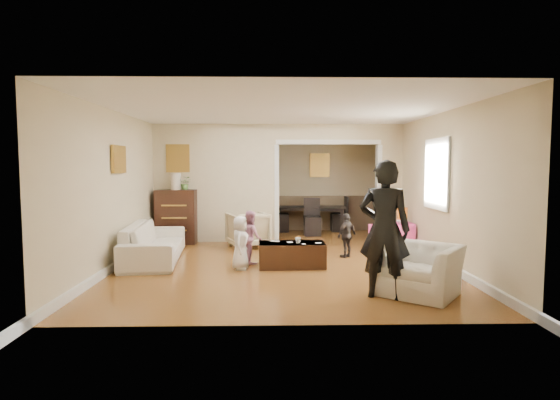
{
  "coord_description": "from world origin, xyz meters",
  "views": [
    {
      "loc": [
        -0.18,
        -8.13,
        1.71
      ],
      "look_at": [
        0.0,
        0.2,
        1.05
      ],
      "focal_mm": 28.64,
      "sensor_mm": 36.0,
      "label": 1
    }
  ],
  "objects_px": {
    "dresser": "(177,217)",
    "play_table": "(397,236)",
    "armchair_front": "(418,269)",
    "coffee_cup": "(298,240)",
    "dining_table": "(310,219)",
    "adult_person": "(384,229)",
    "armchair_back": "(248,230)",
    "child_kneel_a": "(240,243)",
    "coffee_table": "(292,255)",
    "cyan_cup": "(393,221)",
    "sofa": "(154,242)",
    "table_lamp": "(176,181)",
    "child_toddler": "(347,235)",
    "child_kneel_b": "(251,237)"
  },
  "relations": [
    {
      "from": "coffee_table",
      "to": "child_kneel_a",
      "type": "distance_m",
      "value": 0.89
    },
    {
      "from": "sofa",
      "to": "table_lamp",
      "type": "xyz_separation_m",
      "value": [
        0.04,
        1.74,
        1.02
      ]
    },
    {
      "from": "armchair_back",
      "to": "play_table",
      "type": "xyz_separation_m",
      "value": [
        3.07,
        -0.25,
        -0.09
      ]
    },
    {
      "from": "adult_person",
      "to": "child_kneel_b",
      "type": "xyz_separation_m",
      "value": [
        -1.8,
        2.06,
        -0.43
      ]
    },
    {
      "from": "armchair_front",
      "to": "table_lamp",
      "type": "distance_m",
      "value": 5.68
    },
    {
      "from": "dresser",
      "to": "coffee_cup",
      "type": "distance_m",
      "value": 3.44
    },
    {
      "from": "dining_table",
      "to": "play_table",
      "type": "bearing_deg",
      "value": -45.24
    },
    {
      "from": "sofa",
      "to": "adult_person",
      "type": "relative_size",
      "value": 1.27
    },
    {
      "from": "coffee_cup",
      "to": "dining_table",
      "type": "xyz_separation_m",
      "value": [
        0.56,
        4.05,
        -0.13
      ]
    },
    {
      "from": "adult_person",
      "to": "child_toddler",
      "type": "xyz_separation_m",
      "value": [
        -0.05,
        2.51,
        -0.47
      ]
    },
    {
      "from": "coffee_table",
      "to": "child_toddler",
      "type": "height_order",
      "value": "child_toddler"
    },
    {
      "from": "armchair_back",
      "to": "coffee_table",
      "type": "distance_m",
      "value": 2.04
    },
    {
      "from": "coffee_cup",
      "to": "play_table",
      "type": "height_order",
      "value": "play_table"
    },
    {
      "from": "dining_table",
      "to": "child_toddler",
      "type": "height_order",
      "value": "child_toddler"
    },
    {
      "from": "coffee_table",
      "to": "adult_person",
      "type": "height_order",
      "value": "adult_person"
    },
    {
      "from": "coffee_table",
      "to": "adult_person",
      "type": "relative_size",
      "value": 0.62
    },
    {
      "from": "armchair_front",
      "to": "coffee_cup",
      "type": "bearing_deg",
      "value": 171.44
    },
    {
      "from": "coffee_table",
      "to": "cyan_cup",
      "type": "distance_m",
      "value": 2.66
    },
    {
      "from": "armchair_back",
      "to": "coffee_cup",
      "type": "height_order",
      "value": "armchair_back"
    },
    {
      "from": "armchair_front",
      "to": "dining_table",
      "type": "height_order",
      "value": "armchair_front"
    },
    {
      "from": "adult_person",
      "to": "play_table",
      "type": "bearing_deg",
      "value": -89.74
    },
    {
      "from": "dining_table",
      "to": "armchair_back",
      "type": "bearing_deg",
      "value": -113.34
    },
    {
      "from": "armchair_back",
      "to": "dining_table",
      "type": "xyz_separation_m",
      "value": [
        1.49,
        2.14,
        -0.04
      ]
    },
    {
      "from": "cyan_cup",
      "to": "coffee_cup",
      "type": "bearing_deg",
      "value": -141.88
    },
    {
      "from": "table_lamp",
      "to": "dining_table",
      "type": "bearing_deg",
      "value": 28.92
    },
    {
      "from": "play_table",
      "to": "adult_person",
      "type": "relative_size",
      "value": 0.31
    },
    {
      "from": "coffee_table",
      "to": "armchair_front",
      "type": "bearing_deg",
      "value": -45.4
    },
    {
      "from": "coffee_table",
      "to": "cyan_cup",
      "type": "relative_size",
      "value": 13.69
    },
    {
      "from": "play_table",
      "to": "adult_person",
      "type": "distance_m",
      "value": 3.6
    },
    {
      "from": "armchair_back",
      "to": "coffee_table",
      "type": "xyz_separation_m",
      "value": [
        0.83,
        -1.85,
        -0.16
      ]
    },
    {
      "from": "dresser",
      "to": "play_table",
      "type": "xyz_separation_m",
      "value": [
        4.63,
        -0.71,
        -0.32
      ]
    },
    {
      "from": "dining_table",
      "to": "child_kneel_a",
      "type": "distance_m",
      "value": 4.42
    },
    {
      "from": "armchair_front",
      "to": "table_lamp",
      "type": "bearing_deg",
      "value": 173.31
    },
    {
      "from": "sofa",
      "to": "table_lamp",
      "type": "distance_m",
      "value": 2.02
    },
    {
      "from": "sofa",
      "to": "play_table",
      "type": "relative_size",
      "value": 4.05
    },
    {
      "from": "sofa",
      "to": "play_table",
      "type": "height_order",
      "value": "sofa"
    },
    {
      "from": "dining_table",
      "to": "child_kneel_a",
      "type": "bearing_deg",
      "value": -98.57
    },
    {
      "from": "adult_person",
      "to": "child_kneel_a",
      "type": "relative_size",
      "value": 2.03
    },
    {
      "from": "armchair_back",
      "to": "child_kneel_a",
      "type": "xyz_separation_m",
      "value": [
        -0.02,
        -2.0,
        0.08
      ]
    },
    {
      "from": "dining_table",
      "to": "adult_person",
      "type": "distance_m",
      "value": 5.8
    },
    {
      "from": "table_lamp",
      "to": "armchair_back",
      "type": "bearing_deg",
      "value": -16.1
    },
    {
      "from": "sofa",
      "to": "dresser",
      "type": "relative_size",
      "value": 1.92
    },
    {
      "from": "sofa",
      "to": "armchair_front",
      "type": "xyz_separation_m",
      "value": [
        4.02,
        -2.18,
        0.0
      ]
    },
    {
      "from": "cyan_cup",
      "to": "child_kneel_a",
      "type": "xyz_separation_m",
      "value": [
        -2.99,
        -1.7,
        -0.14
      ]
    },
    {
      "from": "armchair_front",
      "to": "dresser",
      "type": "distance_m",
      "value": 5.59
    },
    {
      "from": "dresser",
      "to": "dining_table",
      "type": "relative_size",
      "value": 0.64
    },
    {
      "from": "sofa",
      "to": "coffee_cup",
      "type": "bearing_deg",
      "value": -109.59
    },
    {
      "from": "armchair_back",
      "to": "armchair_front",
      "type": "distance_m",
      "value": 4.22
    },
    {
      "from": "adult_person",
      "to": "armchair_back",
      "type": "bearing_deg",
      "value": -42.93
    },
    {
      "from": "sofa",
      "to": "play_table",
      "type": "distance_m",
      "value": 4.78
    }
  ]
}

